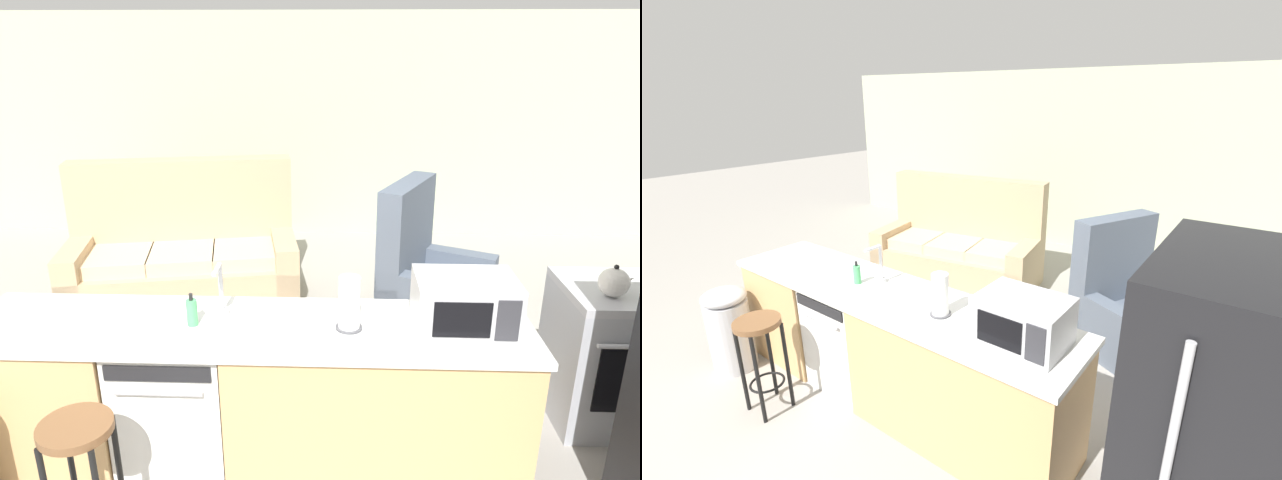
% 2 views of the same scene
% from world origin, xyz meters
% --- Properties ---
extents(ground_plane, '(24.00, 24.00, 0.00)m').
position_xyz_m(ground_plane, '(0.00, 0.00, 0.00)').
color(ground_plane, gray).
extents(wall_back, '(10.00, 0.06, 2.60)m').
position_xyz_m(wall_back, '(0.30, 4.20, 1.30)').
color(wall_back, '#A8B293').
rests_on(wall_back, ground_plane).
extents(kitchen_counter, '(2.94, 0.66, 0.90)m').
position_xyz_m(kitchen_counter, '(0.24, 0.00, 0.42)').
color(kitchen_counter, tan).
rests_on(kitchen_counter, ground_plane).
extents(dishwasher, '(0.58, 0.61, 0.84)m').
position_xyz_m(dishwasher, '(-0.25, -0.00, 0.42)').
color(dishwasher, silver).
rests_on(dishwasher, ground_plane).
extents(stove_range, '(0.76, 0.68, 0.90)m').
position_xyz_m(stove_range, '(2.35, 0.55, 0.45)').
color(stove_range, '#A8AAB2').
rests_on(stove_range, ground_plane).
extents(microwave, '(0.50, 0.37, 0.28)m').
position_xyz_m(microwave, '(1.25, -0.00, 1.04)').
color(microwave, '#B7B7BC').
rests_on(microwave, kitchen_counter).
extents(sink_faucet, '(0.07, 0.17, 0.30)m').
position_xyz_m(sink_faucet, '(-0.01, 0.09, 1.03)').
color(sink_faucet, silver).
rests_on(sink_faucet, kitchen_counter).
extents(paper_towel_roll, '(0.14, 0.14, 0.28)m').
position_xyz_m(paper_towel_roll, '(0.67, -0.03, 1.04)').
color(paper_towel_roll, '#4C4C51').
rests_on(paper_towel_roll, kitchen_counter).
extents(soap_bottle, '(0.06, 0.06, 0.18)m').
position_xyz_m(soap_bottle, '(-0.14, -0.02, 0.97)').
color(soap_bottle, '#4CB266').
rests_on(soap_bottle, kitchen_counter).
extents(kettle, '(0.21, 0.17, 0.19)m').
position_xyz_m(kettle, '(2.18, 0.42, 0.99)').
color(kettle, silver).
rests_on(kettle, stove_range).
extents(bar_stool, '(0.32, 0.32, 0.74)m').
position_xyz_m(bar_stool, '(-0.51, -0.63, 0.54)').
color(bar_stool, brown).
rests_on(bar_stool, ground_plane).
extents(trash_bin, '(0.35, 0.35, 0.74)m').
position_xyz_m(trash_bin, '(-1.22, -0.53, 0.38)').
color(trash_bin, '#B7B7BC').
rests_on(trash_bin, ground_plane).
extents(couch, '(2.13, 1.25, 1.27)m').
position_xyz_m(couch, '(-0.81, 2.19, 0.39)').
color(couch, tan).
rests_on(couch, ground_plane).
extents(armchair, '(1.09, 1.11, 1.20)m').
position_xyz_m(armchair, '(1.35, 1.82, 0.35)').
color(armchair, '#515B6B').
rests_on(armchair, ground_plane).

